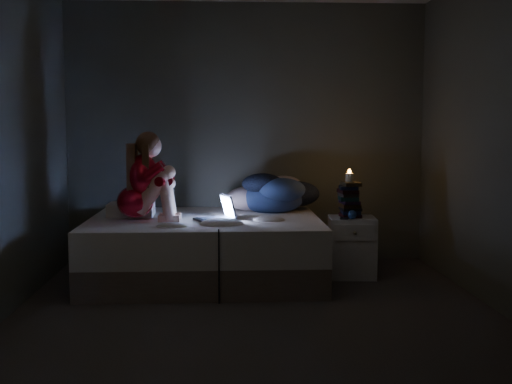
{
  "coord_description": "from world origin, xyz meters",
  "views": [
    {
      "loc": [
        -0.23,
        -4.43,
        1.37
      ],
      "look_at": [
        0.05,
        1.0,
        0.8
      ],
      "focal_mm": 43.84,
      "sensor_mm": 36.0,
      "label": 1
    }
  ],
  "objects": [
    {
      "name": "nightstand",
      "position": [
        0.93,
        1.14,
        0.27
      ],
      "size": [
        0.44,
        0.4,
        0.55
      ],
      "primitive_type": "cube",
      "rotation": [
        0.0,
        0.0,
        -0.08
      ],
      "color": "silver",
      "rests_on": "ground"
    },
    {
      "name": "bed",
      "position": [
        -0.4,
        1.1,
        0.28
      ],
      "size": [
        2.04,
        1.53,
        0.56
      ],
      "primitive_type": null,
      "color": "beige",
      "rests_on": "ground"
    },
    {
      "name": "book_stack",
      "position": [
        0.91,
        1.17,
        0.7
      ],
      "size": [
        0.19,
        0.25,
        0.3
      ],
      "primitive_type": null,
      "color": "black",
      "rests_on": "nightstand"
    },
    {
      "name": "woman",
      "position": [
        -1.0,
        0.97,
        0.95
      ],
      "size": [
        0.48,
        0.31,
        0.77
      ],
      "primitive_type": null,
      "rotation": [
        0.0,
        0.0,
        0.0
      ],
      "color": "#7D000C",
      "rests_on": "bed"
    },
    {
      "name": "pillow",
      "position": [
        -1.08,
        1.26,
        0.62
      ],
      "size": [
        0.41,
        0.29,
        0.12
      ],
      "primitive_type": "cube",
      "color": "silver",
      "rests_on": "bed"
    },
    {
      "name": "laptop",
      "position": [
        -0.32,
        0.96,
        0.67
      ],
      "size": [
        0.39,
        0.34,
        0.23
      ],
      "primitive_type": null,
      "rotation": [
        0.0,
        0.0,
        0.43
      ],
      "color": "black",
      "rests_on": "bed"
    },
    {
      "name": "blue_orb",
      "position": [
        0.92,
        1.02,
        0.59
      ],
      "size": [
        0.08,
        0.08,
        0.08
      ],
      "primitive_type": "sphere",
      "color": "navy",
      "rests_on": "nightstand"
    },
    {
      "name": "wall_back",
      "position": [
        0.0,
        1.91,
        1.3
      ],
      "size": [
        3.6,
        0.02,
        2.6
      ],
      "primitive_type": "cube",
      "color": "#505449",
      "rests_on": "ground"
    },
    {
      "name": "wall_right",
      "position": [
        1.81,
        0.0,
        1.3
      ],
      "size": [
        0.02,
        3.8,
        2.6
      ],
      "primitive_type": "cube",
      "color": "#505449",
      "rests_on": "ground"
    },
    {
      "name": "floor",
      "position": [
        0.0,
        0.0,
        -0.01
      ],
      "size": [
        3.6,
        3.8,
        0.02
      ],
      "primitive_type": "cube",
      "color": "#312D2A",
      "rests_on": "ground"
    },
    {
      "name": "wall_front",
      "position": [
        0.0,
        -1.91,
        1.3
      ],
      "size": [
        3.6,
        0.02,
        2.6
      ],
      "primitive_type": "cube",
      "color": "#505449",
      "rests_on": "ground"
    },
    {
      "name": "phone",
      "position": [
        0.85,
        1.05,
        0.56
      ],
      "size": [
        0.09,
        0.15,
        0.01
      ],
      "primitive_type": "cube",
      "rotation": [
        0.0,
        0.0,
        -0.17
      ],
      "color": "black",
      "rests_on": "nightstand"
    },
    {
      "name": "clothes_pile",
      "position": [
        0.23,
        1.5,
        0.75
      ],
      "size": [
        0.72,
        0.62,
        0.39
      ],
      "primitive_type": null,
      "rotation": [
        0.0,
        0.0,
        0.18
      ],
      "color": "navy",
      "rests_on": "bed"
    },
    {
      "name": "candle",
      "position": [
        0.91,
        1.17,
        0.89
      ],
      "size": [
        0.07,
        0.07,
        0.08
      ],
      "primitive_type": "cylinder",
      "color": "beige",
      "rests_on": "book_stack"
    }
  ]
}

